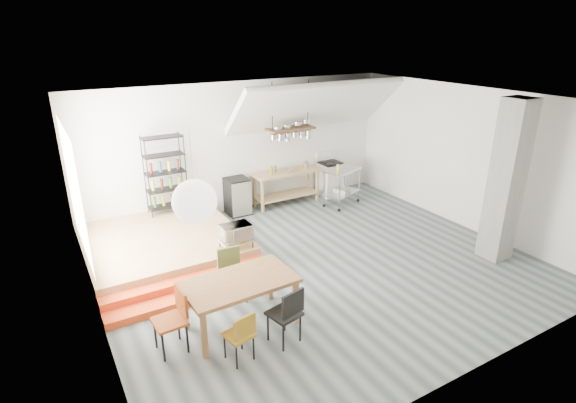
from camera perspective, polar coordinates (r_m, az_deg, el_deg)
floor at (r=8.96m, az=3.83°, el=-7.97°), size 8.00×8.00×0.00m
wall_back at (r=11.24m, az=-6.01°, el=6.85°), size 8.00×0.04×3.20m
wall_left at (r=7.03m, az=-24.11°, el=-3.88°), size 0.04×7.00×3.20m
wall_right at (r=10.98m, az=21.74°, el=5.10°), size 0.04×7.00×3.20m
ceiling at (r=7.92m, az=4.40°, el=12.71°), size 8.00×7.00×0.02m
slope_ceiling at (r=11.39m, az=3.55°, el=12.00°), size 4.40×1.44×1.32m
window_pane at (r=8.37m, az=-25.51°, el=1.25°), size 0.02×2.50×2.20m
platform at (r=9.62m, az=-15.60°, el=-5.28°), size 3.00×3.00×0.40m
step_lower at (r=8.03m, az=-11.69°, el=-11.63°), size 3.00×0.35×0.13m
step_upper at (r=8.28m, az=-12.54°, el=-10.07°), size 3.00×0.35×0.27m
concrete_column at (r=9.59m, az=25.98°, el=2.28°), size 0.50×0.50×3.20m
kitchen_counter at (r=11.70m, az=-0.20°, el=2.56°), size 1.80×0.60×0.91m
stove at (r=12.47m, az=5.37°, el=2.96°), size 0.60×0.60×1.18m
pot_rack at (r=11.16m, az=0.50°, el=8.85°), size 1.20×0.50×1.43m
wire_shelving at (r=10.41m, az=-15.33°, el=3.47°), size 0.88×0.38×1.80m
microwave_shelf at (r=8.70m, az=-6.59°, el=-4.97°), size 0.60×0.40×0.16m
paper_lantern at (r=6.09m, az=-11.78°, el=-0.02°), size 0.60×0.60×0.60m
dining_table at (r=6.96m, az=-6.19°, el=-10.53°), size 1.72×1.01×0.80m
chair_mustard at (r=6.41m, az=-5.97°, el=-16.29°), size 0.42×0.42×0.79m
chair_black at (r=6.64m, az=-0.06°, el=-13.78°), size 0.50×0.50×0.92m
chair_olive at (r=7.72m, az=-7.21°, el=-8.60°), size 0.45×0.45×0.91m
chair_red at (r=6.73m, az=-14.23°, el=-13.79°), size 0.46×0.46×0.95m
rolling_cart at (r=11.75m, az=6.91°, el=2.50°), size 1.10×0.83×0.97m
mini_fridge at (r=11.21m, az=-6.45°, el=0.68°), size 0.54×0.54×0.92m
microwave at (r=8.62m, az=-6.64°, el=-3.92°), size 0.57×0.39×0.31m
bowl at (r=11.59m, az=0.21°, el=4.01°), size 0.29×0.29×0.05m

